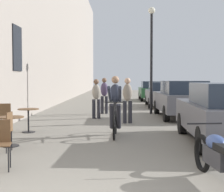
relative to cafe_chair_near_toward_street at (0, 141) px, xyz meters
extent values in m
cube|color=black|center=(-1.69, 6.82, 2.25)|extent=(0.04, 1.10, 1.70)
cylinder|color=black|center=(0.21, -0.20, -0.29)|extent=(0.02, 0.02, 0.45)
cylinder|color=black|center=(0.14, 0.12, -0.29)|extent=(0.02, 0.02, 0.45)
cube|color=brown|center=(0.02, -0.07, -0.06)|extent=(0.45, 0.45, 0.02)
cube|color=brown|center=(-0.02, 0.10, 0.16)|extent=(0.34, 0.09, 0.42)
cylinder|color=black|center=(-0.47, 2.08, -0.51)|extent=(0.40, 0.40, 0.02)
cylinder|color=black|center=(-0.47, 2.08, -0.16)|extent=(0.05, 0.05, 0.67)
cylinder|color=brown|center=(-0.47, 2.08, 0.19)|extent=(0.64, 0.64, 0.02)
cylinder|color=black|center=(-0.32, 1.29, -0.29)|extent=(0.02, 0.02, 0.45)
cylinder|color=black|center=(-0.30, 1.61, -0.29)|extent=(0.02, 0.02, 0.45)
cube|color=brown|center=(-0.47, 1.46, -0.06)|extent=(0.40, 0.40, 0.02)
cube|color=brown|center=(-0.29, 1.45, 0.16)|extent=(0.04, 0.34, 0.42)
cylinder|color=black|center=(-0.61, 4.23, -0.51)|extent=(0.40, 0.40, 0.02)
cylinder|color=black|center=(-0.61, 4.23, -0.16)|extent=(0.05, 0.05, 0.67)
cylinder|color=brown|center=(-0.61, 4.23, 0.19)|extent=(0.64, 0.64, 0.02)
cylinder|color=black|center=(-1.49, 4.35, -0.29)|extent=(0.02, 0.02, 0.45)
cylinder|color=black|center=(-1.18, 4.41, -0.29)|extent=(0.02, 0.02, 0.45)
cylinder|color=black|center=(-1.43, 4.04, -0.29)|extent=(0.02, 0.02, 0.45)
cylinder|color=black|center=(-1.11, 4.10, -0.29)|extent=(0.02, 0.02, 0.45)
cube|color=brown|center=(-1.30, 4.23, -0.06)|extent=(0.45, 0.45, 0.02)
cube|color=brown|center=(-1.27, 4.05, 0.16)|extent=(0.34, 0.09, 0.42)
torus|color=black|center=(2.01, 3.02, -0.19)|extent=(0.07, 0.71, 0.71)
torus|color=black|center=(2.04, 4.07, -0.19)|extent=(0.07, 0.71, 0.71)
cylinder|color=black|center=(2.04, 3.98, 0.10)|extent=(0.04, 0.22, 0.58)
cylinder|color=black|center=(2.03, 3.48, 0.43)|extent=(0.06, 0.83, 0.14)
cylinder|color=black|center=(2.01, 3.04, 0.15)|extent=(0.04, 0.09, 0.67)
cylinder|color=black|center=(2.03, 3.57, -0.15)|extent=(0.07, 1.00, 0.12)
cylinder|color=black|center=(2.01, 3.07, 0.48)|extent=(0.52, 0.04, 0.03)
ellipsoid|color=black|center=(2.04, 3.89, 0.41)|extent=(0.12, 0.24, 0.06)
ellipsoid|color=#2D3342|center=(2.04, 3.81, 0.69)|extent=(0.35, 0.36, 0.59)
sphere|color=#A57A5B|center=(2.03, 3.77, 1.08)|extent=(0.22, 0.22, 0.22)
cylinder|color=#26262D|center=(2.13, 3.73, 0.03)|extent=(0.14, 0.40, 0.75)
cylinder|color=#26262D|center=(1.93, 3.73, 0.03)|extent=(0.14, 0.40, 0.75)
cylinder|color=#2D3342|center=(2.17, 3.41, 0.68)|extent=(0.10, 0.75, 0.48)
cylinder|color=#2D3342|center=(1.88, 3.42, 0.68)|extent=(0.13, 0.75, 0.48)
cylinder|color=#26262D|center=(2.36, 6.36, -0.11)|extent=(0.14, 0.14, 0.81)
cylinder|color=#26262D|center=(2.55, 6.39, -0.11)|extent=(0.14, 0.14, 0.81)
ellipsoid|color=gray|center=(2.45, 6.38, 0.61)|extent=(0.37, 0.29, 0.64)
sphere|color=tan|center=(2.45, 6.38, 1.03)|extent=(0.22, 0.22, 0.22)
cylinder|color=#26262D|center=(1.32, 7.84, -0.12)|extent=(0.14, 0.14, 0.78)
cylinder|color=#26262D|center=(1.12, 7.83, -0.12)|extent=(0.14, 0.14, 0.78)
ellipsoid|color=#9E9384|center=(1.22, 7.83, 0.58)|extent=(0.35, 0.26, 0.62)
sphere|color=brown|center=(1.22, 7.83, 0.99)|extent=(0.22, 0.22, 0.22)
cylinder|color=#26262D|center=(1.57, 9.77, -0.11)|extent=(0.14, 0.14, 0.81)
cylinder|color=#26262D|center=(1.37, 9.73, -0.11)|extent=(0.14, 0.14, 0.81)
ellipsoid|color=#4C3D5B|center=(1.47, 9.75, 0.62)|extent=(0.38, 0.30, 0.64)
sphere|color=brown|center=(1.47, 9.75, 1.04)|extent=(0.22, 0.22, 0.22)
cylinder|color=black|center=(3.64, 9.77, 1.78)|extent=(0.12, 0.12, 4.60)
sphere|color=silver|center=(3.64, 9.77, 4.22)|extent=(0.32, 0.32, 0.32)
cube|color=#595960|center=(4.77, 2.61, 0.14)|extent=(1.92, 4.35, 0.70)
cylinder|color=black|center=(4.01, 4.06, -0.21)|extent=(0.22, 0.63, 0.62)
cylinder|color=black|center=(3.91, 1.23, -0.21)|extent=(0.22, 0.63, 0.62)
cube|color=#595960|center=(4.73, 8.31, 0.15)|extent=(1.86, 4.36, 0.71)
cube|color=#283342|center=(4.74, 7.79, 0.76)|extent=(1.54, 2.36, 0.52)
cylinder|color=black|center=(3.89, 9.73, -0.20)|extent=(0.21, 0.63, 0.62)
cylinder|color=black|center=(5.53, 9.76, -0.20)|extent=(0.21, 0.63, 0.62)
cylinder|color=black|center=(3.94, 6.87, -0.20)|extent=(0.21, 0.63, 0.62)
cylinder|color=black|center=(5.57, 6.90, -0.20)|extent=(0.21, 0.63, 0.62)
cube|color=#595960|center=(4.63, 13.87, 0.10)|extent=(1.75, 4.06, 0.66)
cube|color=#283342|center=(4.62, 13.39, 0.67)|extent=(1.44, 2.20, 0.49)
cylinder|color=black|center=(3.89, 15.21, -0.23)|extent=(0.20, 0.58, 0.58)
cylinder|color=black|center=(5.41, 15.18, -0.23)|extent=(0.20, 0.58, 0.58)
cylinder|color=black|center=(3.84, 12.55, -0.23)|extent=(0.20, 0.58, 0.58)
cylinder|color=black|center=(5.36, 12.53, -0.23)|extent=(0.20, 0.58, 0.58)
cube|color=#23512D|center=(4.55, 19.47, 0.10)|extent=(1.69, 4.03, 0.65)
cube|color=#283342|center=(4.55, 18.99, 0.67)|extent=(1.41, 2.18, 0.49)
cylinder|color=black|center=(3.80, 20.81, -0.23)|extent=(0.19, 0.58, 0.58)
cylinder|color=black|center=(5.32, 20.80, -0.23)|extent=(0.19, 0.58, 0.58)
cylinder|color=black|center=(3.79, 18.15, -0.23)|extent=(0.19, 0.58, 0.58)
cylinder|color=black|center=(5.30, 18.14, -0.23)|extent=(0.19, 0.58, 0.58)
torus|color=black|center=(3.62, 0.01, -0.22)|extent=(0.16, 0.70, 0.69)
cube|color=#333338|center=(3.69, -0.71, -0.12)|extent=(0.31, 0.78, 0.28)
ellipsoid|color=#384C84|center=(3.68, -0.61, 0.10)|extent=(0.33, 0.55, 0.24)
cylinder|color=black|center=(3.63, -0.09, 0.33)|extent=(0.62, 0.09, 0.03)
camera|label=1|loc=(2.13, -6.05, 1.12)|focal=54.82mm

